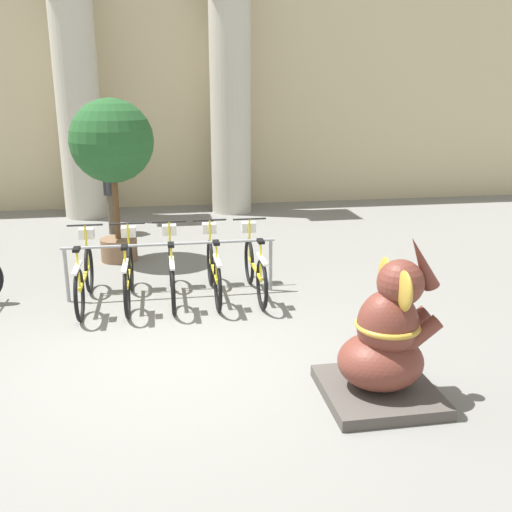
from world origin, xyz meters
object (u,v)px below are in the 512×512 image
Objects in this scene: bicycle_0 at (84,276)px; bicycle_1 at (129,273)px; person_pedestrian at (109,186)px; bicycle_3 at (213,268)px; bicycle_4 at (255,267)px; potted_tree at (112,147)px; elephant_statue at (386,344)px; bicycle_2 at (172,271)px.

bicycle_0 is 0.57m from bicycle_1.
person_pedestrian reaches higher than bicycle_1.
person_pedestrian is (-1.67, 4.01, 0.56)m from bicycle_3.
bicycle_4 is at bearing -60.91° from person_pedestrian.
bicycle_1 is at bearing -82.76° from potted_tree.
potted_tree is (0.26, -2.00, 0.93)m from person_pedestrian.
bicycle_1 is at bearing -178.55° from bicycle_3.
elephant_statue is 0.97× the size of person_pedestrian.
bicycle_4 is 1.11× the size of elephant_statue.
bicycle_0 is 2.30m from bicycle_4.
bicycle_4 is (1.72, 0.01, 0.00)m from bicycle_1.
bicycle_4 is (0.57, -0.02, 0.00)m from bicycle_3.
elephant_statue is 5.85m from potted_tree.
potted_tree reaches higher than bicycle_1.
bicycle_4 is at bearing 0.22° from bicycle_0.
potted_tree is at bearing 97.24° from bicycle_1.
person_pedestrian is at bearing 105.28° from bicycle_2.
bicycle_1 is 1.00× the size of bicycle_2.
bicycle_2 is 0.57m from bicycle_3.
bicycle_0 is 0.65× the size of potted_tree.
bicycle_1 and bicycle_2 have the same top height.
bicycle_2 is 3.52m from elephant_statue.
bicycle_1 is 1.72m from bicycle_4.
bicycle_4 is 0.65× the size of potted_tree.
bicycle_3 is 2.87m from potted_tree.
bicycle_0 is 2.55m from potted_tree.
bicycle_2 and bicycle_3 have the same top height.
elephant_statue is at bearing -61.63° from potted_tree.
potted_tree is (-1.41, 2.02, 1.49)m from bicycle_3.
bicycle_0 is 4.08m from person_pedestrian.
bicycle_0 is at bearing -90.71° from person_pedestrian.
bicycle_0 is 1.15m from bicycle_2.
bicycle_3 is (1.15, 0.03, 0.00)m from bicycle_1.
bicycle_3 is at bearing 177.66° from bicycle_4.
person_pedestrian is (-2.97, 7.00, 0.42)m from elephant_statue.
bicycle_1 is at bearing -179.82° from bicycle_4.
bicycle_2 is at bearing -67.61° from potted_tree.
bicycle_3 is (1.72, 0.03, 0.00)m from bicycle_0.
potted_tree is (-2.70, 5.01, 1.36)m from elephant_statue.
person_pedestrian reaches higher than bicycle_3.
elephant_statue is at bearing -57.91° from bicycle_2.
bicycle_2 is at bearing 2.19° from bicycle_1.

